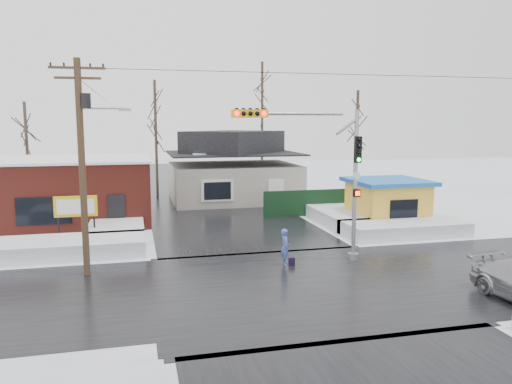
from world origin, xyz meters
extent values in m
plane|color=white|center=(0.00, 0.00, 0.00)|extent=(120.00, 120.00, 0.00)
cube|color=black|center=(0.00, 0.00, 0.01)|extent=(10.00, 120.00, 0.02)
cube|color=black|center=(0.00, 0.00, 0.01)|extent=(120.00, 10.00, 0.02)
cube|color=white|center=(-9.00, 7.00, 0.40)|extent=(7.00, 3.00, 0.80)
cube|color=white|center=(9.00, 7.00, 0.40)|extent=(7.00, 3.00, 0.80)
cube|color=white|center=(-7.00, 12.00, 0.40)|extent=(3.00, 8.00, 0.80)
cube|color=white|center=(7.00, 12.00, 0.40)|extent=(3.00, 8.00, 0.80)
cylinder|color=gray|center=(4.00, 3.00, 3.50)|extent=(0.20, 0.20, 7.00)
cylinder|color=gray|center=(4.00, 3.00, 0.15)|extent=(0.50, 0.50, 0.30)
cylinder|color=gray|center=(1.00, 3.00, 6.80)|extent=(4.60, 0.14, 0.14)
cube|color=gold|center=(-1.00, 3.00, 6.80)|extent=(1.60, 0.28, 0.35)
sphere|color=#FF0C0C|center=(-1.60, 2.84, 6.80)|extent=(0.20, 0.20, 0.20)
sphere|color=#FF0C0C|center=(-0.40, 2.84, 6.80)|extent=(0.20, 0.20, 0.20)
cube|color=black|center=(4.00, 2.80, 5.20)|extent=(0.30, 0.22, 1.20)
sphere|color=#0CE533|center=(4.00, 2.66, 4.75)|extent=(0.18, 0.18, 0.18)
cube|color=black|center=(4.00, 2.80, 3.20)|extent=(0.30, 0.20, 0.35)
cylinder|color=#382619|center=(-8.00, 3.50, 4.50)|extent=(0.28, 0.28, 9.00)
cube|color=#382619|center=(-8.00, 3.50, 8.60)|extent=(2.20, 0.10, 0.10)
cube|color=#382619|center=(-8.00, 3.50, 8.20)|extent=(1.80, 0.10, 0.10)
cylinder|color=black|center=(-7.75, 3.50, 7.30)|extent=(0.44, 0.44, 0.60)
cylinder|color=gray|center=(-7.10, 3.50, 7.00)|extent=(1.80, 0.08, 0.08)
cube|color=gray|center=(-6.20, 3.50, 6.95)|extent=(0.50, 0.22, 0.12)
cube|color=maroon|center=(-11.00, 16.00, 2.00)|extent=(12.00, 8.00, 4.00)
cube|color=white|center=(-11.00, 16.00, 4.05)|extent=(12.20, 8.20, 0.15)
cube|color=black|center=(-11.00, 11.98, 1.40)|extent=(3.00, 0.08, 1.60)
cube|color=black|center=(-7.00, 11.98, 1.10)|extent=(1.00, 0.08, 2.20)
cylinder|color=black|center=(-9.90, 9.50, 0.90)|extent=(0.10, 0.10, 1.80)
cylinder|color=black|center=(-8.10, 9.50, 0.90)|extent=(0.10, 0.10, 1.80)
cube|color=gold|center=(-9.00, 9.50, 2.00)|extent=(2.20, 0.18, 1.10)
cube|color=white|center=(-9.00, 9.39, 2.00)|extent=(1.90, 0.02, 0.80)
cube|color=#A6A296|center=(2.00, 22.00, 1.50)|extent=(10.00, 8.00, 3.00)
cube|color=black|center=(2.00, 22.00, 3.90)|extent=(10.40, 8.40, 0.12)
pyramid|color=black|center=(2.00, 22.00, 4.86)|extent=(9.00, 7.00, 1.80)
cube|color=maroon|center=(5.20, 23.00, 4.90)|extent=(0.70, 0.70, 1.40)
cube|color=white|center=(0.00, 17.95, 1.40)|extent=(2.40, 0.12, 1.60)
cube|color=yellow|center=(9.50, 10.00, 1.30)|extent=(4.00, 4.00, 2.60)
cube|color=#163FAA|center=(9.50, 10.00, 2.75)|extent=(4.60, 4.60, 0.25)
cube|color=black|center=(9.50, 7.97, 1.30)|extent=(1.80, 0.06, 1.20)
cube|color=black|center=(6.50, 14.00, 0.90)|extent=(8.00, 0.12, 1.80)
cylinder|color=#332821|center=(-4.00, 26.00, 5.00)|extent=(0.24, 0.24, 10.00)
cylinder|color=#332821|center=(6.00, 28.00, 6.00)|extent=(0.24, 0.24, 12.00)
cylinder|color=#332821|center=(12.00, 20.00, 4.50)|extent=(0.24, 0.24, 9.00)
cylinder|color=#332821|center=(-14.00, 24.00, 4.00)|extent=(0.24, 0.24, 8.00)
imported|color=#4458BE|center=(0.60, 2.86, 0.83)|extent=(0.49, 0.66, 1.67)
cube|color=black|center=(0.87, 2.70, 0.17)|extent=(0.28, 0.12, 0.35)
camera|label=1|loc=(-5.90, -18.13, 6.46)|focal=35.00mm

